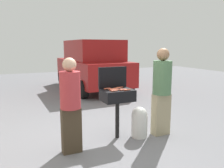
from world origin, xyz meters
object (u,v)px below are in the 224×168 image
hot_dog_8 (114,91)px  person_right (162,89)px  hot_dog_2 (113,90)px  hot_dog_11 (123,90)px  propane_tank (139,121)px  hot_dog_10 (114,90)px  parked_minivan (92,65)px  bbq_grill (117,97)px  hot_dog_9 (107,89)px  hot_dog_1 (124,90)px  hot_dog_3 (127,90)px  hot_dog_6 (114,89)px  hot_dog_0 (117,88)px  person_left (71,102)px  hot_dog_7 (120,89)px  hot_dog_5 (120,87)px  hot_dog_4 (111,89)px

hot_dog_8 → person_right: 1.02m
hot_dog_2 → hot_dog_11: bearing=-9.1°
propane_tank → hot_dog_10: bearing=167.9°
hot_dog_2 → parked_minivan: parked_minivan is taller
hot_dog_10 → hot_dog_11: 0.17m
bbq_grill → hot_dog_2: 0.21m
hot_dog_9 → hot_dog_11: size_ratio=1.00×
hot_dog_1 → propane_tank: bearing=-2.9°
hot_dog_2 → propane_tank: hot_dog_2 is taller
hot_dog_1 → hot_dog_2: (-0.20, 0.06, 0.00)m
hot_dog_3 → person_right: (0.76, -0.04, -0.03)m
hot_dog_1 → hot_dog_8: size_ratio=1.00×
hot_dog_2 → hot_dog_11: (0.19, -0.03, 0.00)m
hot_dog_2 → person_right: bearing=-7.7°
hot_dog_6 → hot_dog_11: bearing=-36.7°
hot_dog_0 → person_left: (-1.01, -0.31, -0.11)m
hot_dog_3 → hot_dog_7: same height
hot_dog_2 → hot_dog_3: bearing=-19.9°
hot_dog_5 → parked_minivan: (1.17, 4.92, 0.04)m
person_right → person_left: bearing=6.1°
hot_dog_3 → person_right: 0.76m
hot_dog_4 → hot_dog_5: bearing=19.8°
hot_dog_6 → bbq_grill: bearing=-0.7°
hot_dog_6 → hot_dog_9: 0.15m
hot_dog_4 → hot_dog_3: bearing=-39.8°
bbq_grill → hot_dog_1: (0.08, -0.13, 0.16)m
bbq_grill → hot_dog_8: bearing=-133.8°
hot_dog_2 → hot_dog_3: (0.26, -0.09, 0.00)m
hot_dog_3 → hot_dog_4: size_ratio=1.00×
hot_dog_0 → bbq_grill: bearing=-110.0°
hot_dog_9 → parked_minivan: parked_minivan is taller
hot_dog_0 → hot_dog_2: bearing=-136.7°
hot_dog_11 → hot_dog_5: bearing=75.9°
hot_dog_4 → propane_tank: 0.87m
hot_dog_3 → hot_dog_8: size_ratio=1.00×
hot_dog_10 → propane_tank: bearing=-12.1°
propane_tank → person_left: bearing=-176.6°
hot_dog_10 → propane_tank: size_ratio=0.21×
hot_dog_10 → hot_dog_2: bearing=-134.5°
hot_dog_5 → hot_dog_8: same height
hot_dog_8 → person_left: person_left is taller
hot_dog_6 → person_left: (-0.91, -0.23, -0.11)m
hot_dog_1 → hot_dog_5: bearing=81.0°
hot_dog_3 → hot_dog_11: size_ratio=1.00×
bbq_grill → person_left: size_ratio=0.60×
bbq_grill → hot_dog_4: 0.20m
propane_tank → parked_minivan: 5.31m
hot_dog_9 → parked_minivan: (1.45, 4.93, 0.04)m
hot_dog_11 → hot_dog_0: bearing=100.9°
propane_tank → person_left: person_left is taller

